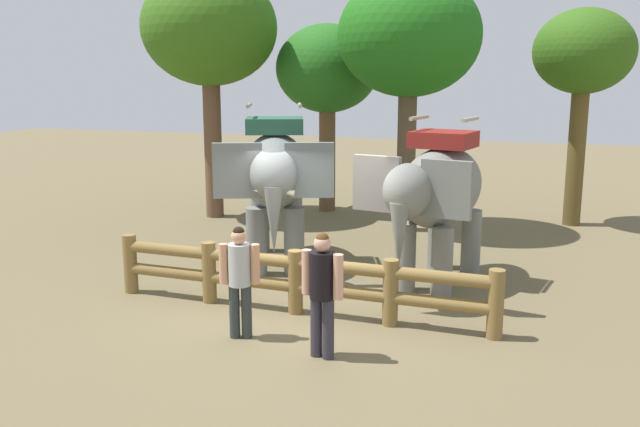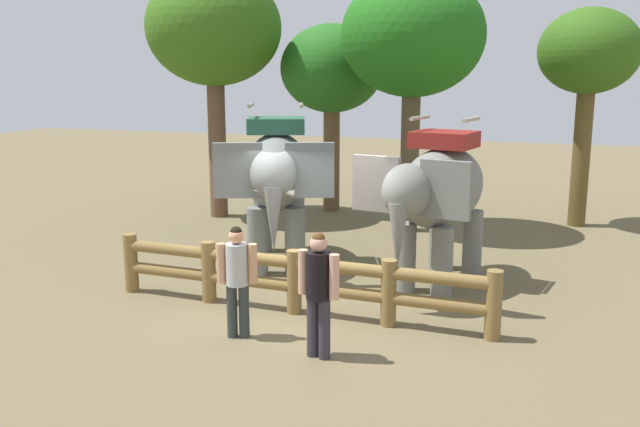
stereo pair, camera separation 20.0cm
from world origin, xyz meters
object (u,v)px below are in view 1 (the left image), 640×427
tree_far_right (583,57)px  elephant_near_left (275,176)px  elephant_center (437,192)px  tourist_woman_in_black (240,274)px  log_fence (295,277)px  tree_far_left (327,71)px  tree_back_center (209,30)px  tourist_man_in_blue (322,286)px  tree_deep_back (409,38)px

tree_far_right → elephant_near_left: bearing=-135.1°
elephant_center → tourist_woman_in_black: size_ratio=2.18×
log_fence → elephant_near_left: (-1.33, 2.57, 1.22)m
log_fence → tree_far_left: bearing=103.6°
tree_back_center → log_fence: bearing=-54.6°
log_fence → tourist_man_in_blue: (0.95, -1.56, 0.42)m
elephant_center → tourist_woman_in_black: (-2.34, -3.48, -0.76)m
tourist_man_in_blue → tree_far_right: bearing=70.2°
tree_far_right → tree_deep_back: (-3.99, -1.90, 0.41)m
tourist_man_in_blue → tourist_woman_in_black: bearing=166.9°
elephant_near_left → tree_far_left: size_ratio=0.75×
tourist_woman_in_black → tree_far_right: bearing=62.9°
elephant_near_left → tourist_man_in_blue: elephant_near_left is taller
elephant_near_left → elephant_center: elephant_near_left is taller
tree_far_left → tourist_woman_in_black: bearing=-80.5°
tree_back_center → tree_deep_back: tree_back_center is taller
tourist_woman_in_black → log_fence: bearing=71.6°
elephant_center → tourist_man_in_blue: (-0.98, -3.80, -0.71)m
tree_far_left → tree_far_right: bearing=0.8°
tourist_woman_in_black → tree_far_right: size_ratio=0.31×
tourist_woman_in_black → tourist_man_in_blue: tourist_man_in_blue is taller
elephant_center → tree_far_left: (-3.95, 6.10, 2.15)m
elephant_center → tree_far_left: size_ratio=0.71×
tourist_man_in_blue → tree_deep_back: tree_deep_back is taller
log_fence → tree_back_center: bearing=125.4°
tree_deep_back → tree_far_right: bearing=25.5°
tree_far_left → tree_deep_back: tree_deep_back is taller
tourist_woman_in_black → tree_far_left: 10.13m
elephant_near_left → tree_back_center: tree_back_center is taller
tourist_man_in_blue → tree_back_center: 10.63m
elephant_center → tourist_man_in_blue: elephant_center is taller
log_fence → tree_far_right: size_ratio=1.21×
tree_far_left → log_fence: bearing=-76.4°
tourist_man_in_blue → tree_far_right: (3.60, 9.98, 3.21)m
elephant_near_left → log_fence: bearing=-62.6°
log_fence → tree_back_center: (-4.68, 6.58, 4.32)m
elephant_near_left → tourist_man_in_blue: size_ratio=2.19×
elephant_center → tree_far_right: size_ratio=0.68×
log_fence → tree_deep_back: 7.69m
tree_far_left → tree_deep_back: size_ratio=0.84×
tree_far_right → tourist_man_in_blue: bearing=-109.8°
tree_far_left → tree_deep_back: (2.58, -1.81, 0.77)m
tourist_woman_in_black → tree_deep_back: bearing=82.9°
tourist_man_in_blue → tree_far_right: 11.09m
elephant_center → tree_far_left: 7.57m
elephant_near_left → tree_far_right: bearing=44.9°
elephant_near_left → tourist_woman_in_black: (0.92, -3.81, -0.85)m
tree_deep_back → tree_far_left: bearing=144.9°
tree_back_center → tree_deep_back: bearing=-0.7°
tourist_man_in_blue → tree_far_right: size_ratio=0.33×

